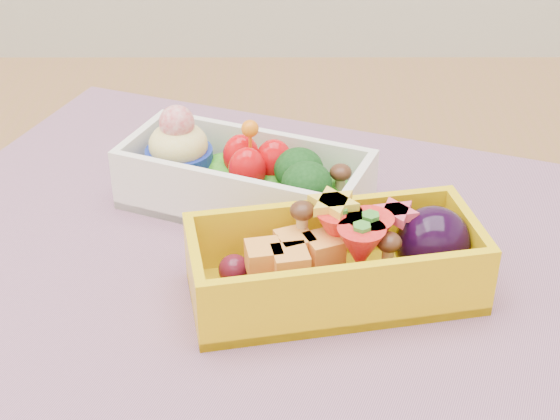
{
  "coord_description": "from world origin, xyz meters",
  "views": [
    {
      "loc": [
        -0.03,
        -0.49,
        1.1
      ],
      "look_at": [
        -0.03,
        0.01,
        0.79
      ],
      "focal_mm": 53.13,
      "sensor_mm": 36.0,
      "label": 1
    }
  ],
  "objects_px": {
    "bento_white": "(243,178)",
    "placemat": "(270,258)",
    "bento_yellow": "(341,260)",
    "table": "(324,366)"
  },
  "relations": [
    {
      "from": "table",
      "to": "placemat",
      "type": "xyz_separation_m",
      "value": [
        -0.04,
        0.0,
        0.1
      ]
    },
    {
      "from": "placemat",
      "to": "bento_yellow",
      "type": "relative_size",
      "value": 2.79
    },
    {
      "from": "placemat",
      "to": "bento_yellow",
      "type": "height_order",
      "value": "bento_yellow"
    },
    {
      "from": "bento_yellow",
      "to": "bento_white",
      "type": "bearing_deg",
      "value": 110.81
    },
    {
      "from": "table",
      "to": "bento_white",
      "type": "height_order",
      "value": "bento_white"
    },
    {
      "from": "placemat",
      "to": "bento_white",
      "type": "bearing_deg",
      "value": 106.99
    },
    {
      "from": "bento_white",
      "to": "bento_yellow",
      "type": "xyz_separation_m",
      "value": [
        0.07,
        -0.11,
        0.0
      ]
    },
    {
      "from": "placemat",
      "to": "bento_yellow",
      "type": "xyz_separation_m",
      "value": [
        0.05,
        -0.04,
        0.03
      ]
    },
    {
      "from": "bento_white",
      "to": "placemat",
      "type": "bearing_deg",
      "value": -50.31
    },
    {
      "from": "table",
      "to": "bento_yellow",
      "type": "bearing_deg",
      "value": -80.7
    }
  ]
}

